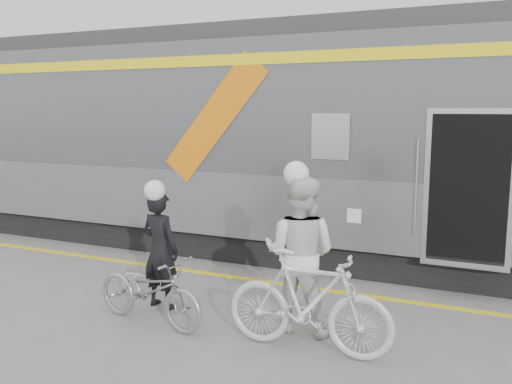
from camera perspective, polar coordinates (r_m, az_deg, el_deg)
The scene contains 9 objects.
ground at distance 6.85m, azimuth -7.92°, elevation -14.25°, with size 90.00×90.00×0.00m, color slate.
train at distance 9.87m, azimuth 9.23°, elevation 5.08°, with size 24.00×3.17×4.10m.
safety_strip at distance 8.63m, azimuth -0.24°, elevation -9.23°, with size 24.00×0.12×0.01m, color yellow.
man at distance 7.41m, azimuth -10.06°, elevation -6.00°, with size 0.58×0.38×1.60m, color black.
bicycle_left at distance 6.97m, azimuth -11.17°, elevation -10.06°, with size 0.58×1.67×0.88m, color #96989D.
woman at distance 6.56m, azimuth 4.62°, elevation -6.50°, with size 0.92×0.72×1.89m, color silver.
bicycle_right at distance 6.08m, azimuth 5.52°, elevation -11.44°, with size 0.54×1.91×1.15m, color beige.
helmet_man at distance 7.23m, azimuth -10.26°, elevation 1.20°, with size 0.28×0.28×0.28m, color white.
helmet_woman at distance 6.36m, azimuth 4.74°, elevation 3.09°, with size 0.30×0.30×0.30m, color white.
Camera 1 is at (3.39, -5.32, 2.67)m, focal length 38.00 mm.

